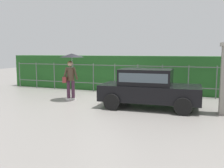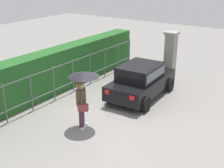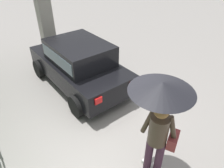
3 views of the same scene
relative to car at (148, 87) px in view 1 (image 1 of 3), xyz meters
name	(u,v)px [view 1 (image 1 of 3)]	position (x,y,z in m)	size (l,w,h in m)	color
ground_plane	(104,102)	(-1.96, 0.38, -0.80)	(40.00, 40.00, 0.00)	gray
car	(148,87)	(0.00, 0.00, 0.00)	(3.80, 1.99, 1.48)	black
pedestrian	(71,66)	(-3.50, 0.31, 0.72)	(1.06, 1.06, 2.04)	#47283D
fence_section	(115,77)	(-2.37, 2.83, 0.02)	(12.22, 0.05, 1.50)	#59605B
hedge_row	(120,73)	(-2.37, 3.59, 0.15)	(13.17, 0.90, 1.90)	#235B23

